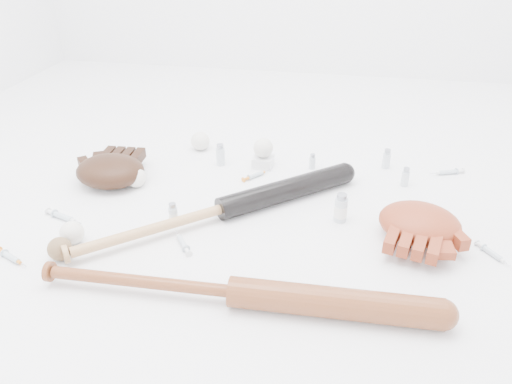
% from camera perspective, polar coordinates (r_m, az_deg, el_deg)
% --- Properties ---
extents(bat_dark, '(0.80, 0.69, 0.07)m').
position_cam_1_polar(bat_dark, '(1.51, -3.82, -1.90)').
color(bat_dark, black).
rests_on(bat_dark, ground).
extents(bat_wood, '(1.01, 0.10, 0.07)m').
position_cam_1_polar(bat_wood, '(1.20, -2.56, -11.31)').
color(bat_wood, brown).
rests_on(bat_wood, ground).
extents(glove_dark, '(0.29, 0.29, 0.10)m').
position_cam_1_polar(glove_dark, '(1.77, -16.32, 2.38)').
color(glove_dark, black).
rests_on(glove_dark, ground).
extents(glove_tan, '(0.33, 0.33, 0.10)m').
position_cam_1_polar(glove_tan, '(1.49, 18.21, -3.36)').
color(glove_tan, maroon).
rests_on(glove_tan, ground).
extents(trading_card, '(0.07, 0.09, 0.01)m').
position_cam_1_polar(trading_card, '(1.96, -14.81, 3.85)').
color(trading_card, gold).
rests_on(trading_card, ground).
extents(pedestal, '(0.07, 0.07, 0.04)m').
position_cam_1_polar(pedestal, '(1.82, 0.82, 3.50)').
color(pedestal, white).
rests_on(pedestal, ground).
extents(baseball_on_pedestal, '(0.07, 0.07, 0.07)m').
position_cam_1_polar(baseball_on_pedestal, '(1.80, 0.83, 5.07)').
color(baseball_on_pedestal, silver).
rests_on(baseball_on_pedestal, pedestal).
extents(baseball_left, '(0.07, 0.07, 0.07)m').
position_cam_1_polar(baseball_left, '(1.73, -13.58, 1.64)').
color(baseball_left, silver).
rests_on(baseball_left, ground).
extents(baseball_upper, '(0.07, 0.07, 0.07)m').
position_cam_1_polar(baseball_upper, '(1.96, -6.39, 5.81)').
color(baseball_upper, silver).
rests_on(baseball_upper, ground).
extents(baseball_mid, '(0.07, 0.07, 0.07)m').
position_cam_1_polar(baseball_mid, '(1.49, -20.29, -4.40)').
color(baseball_mid, silver).
rests_on(baseball_mid, ground).
extents(baseball_aged, '(0.06, 0.06, 0.06)m').
position_cam_1_polar(baseball_aged, '(1.44, -21.52, -6.07)').
color(baseball_aged, brown).
rests_on(baseball_aged, ground).
extents(syringe_0, '(0.16, 0.08, 0.02)m').
position_cam_1_polar(syringe_0, '(1.63, -21.20, -2.65)').
color(syringe_0, '#ADBCC6').
rests_on(syringe_0, ground).
extents(syringe_1, '(0.10, 0.13, 0.02)m').
position_cam_1_polar(syringe_1, '(1.42, -8.38, -5.77)').
color(syringe_1, '#ADBCC6').
rests_on(syringe_1, ground).
extents(syringe_2, '(0.10, 0.12, 0.02)m').
position_cam_1_polar(syringe_2, '(1.75, -0.03, 1.94)').
color(syringe_2, '#ADBCC6').
rests_on(syringe_2, ground).
extents(syringe_3, '(0.09, 0.12, 0.02)m').
position_cam_1_polar(syringe_3, '(1.51, 25.38, -6.36)').
color(syringe_3, '#ADBCC6').
rests_on(syringe_3, ground).
extents(syringe_4, '(0.14, 0.07, 0.02)m').
position_cam_1_polar(syringe_4, '(1.90, 21.10, 2.13)').
color(syringe_4, '#ADBCC6').
rests_on(syringe_4, ground).
extents(syringe_5, '(0.14, 0.08, 0.02)m').
position_cam_1_polar(syringe_5, '(1.50, -26.20, -6.72)').
color(syringe_5, '#ADBCC6').
rests_on(syringe_5, ground).
extents(vial_0, '(0.03, 0.03, 0.07)m').
position_cam_1_polar(vial_0, '(1.76, 16.70, 1.68)').
color(vial_0, silver).
rests_on(vial_0, ground).
extents(vial_1, '(0.02, 0.02, 0.06)m').
position_cam_1_polar(vial_1, '(1.82, 6.46, 3.50)').
color(vial_1, silver).
rests_on(vial_1, ground).
extents(vial_2, '(0.03, 0.03, 0.08)m').
position_cam_1_polar(vial_2, '(1.83, -4.09, 4.29)').
color(vial_2, silver).
rests_on(vial_2, ground).
extents(vial_3, '(0.04, 0.04, 0.09)m').
position_cam_1_polar(vial_3, '(1.51, 9.68, -1.77)').
color(vial_3, silver).
rests_on(vial_3, ground).
extents(vial_4, '(0.03, 0.03, 0.07)m').
position_cam_1_polar(vial_4, '(1.51, -9.45, -2.43)').
color(vial_4, silver).
rests_on(vial_4, ground).
extents(vial_5, '(0.03, 0.03, 0.07)m').
position_cam_1_polar(vial_5, '(1.87, 14.70, 3.71)').
color(vial_5, silver).
rests_on(vial_5, ground).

